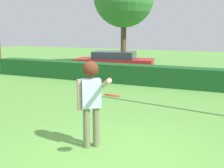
{
  "coord_description": "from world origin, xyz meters",
  "views": [
    {
      "loc": [
        2.28,
        -4.68,
        2.36
      ],
      "look_at": [
        -0.48,
        1.24,
        1.15
      ],
      "focal_mm": 46.27,
      "sensor_mm": 36.0,
      "label": 1
    }
  ],
  "objects": [
    {
      "name": "ground_plane",
      "position": [
        0.0,
        0.0,
        0.0
      ],
      "size": [
        60.0,
        60.0,
        0.0
      ],
      "primitive_type": "plane",
      "color": "#5D9C41"
    },
    {
      "name": "person",
      "position": [
        -0.47,
        0.23,
        1.12
      ],
      "size": [
        0.82,
        0.53,
        1.78
      ],
      "color": "#707153",
      "rests_on": "ground"
    },
    {
      "name": "frisbee",
      "position": [
        0.24,
        -0.3,
        1.26
      ],
      "size": [
        0.27,
        0.27,
        0.1
      ],
      "color": "red"
    },
    {
      "name": "hedge_row",
      "position": [
        0.0,
        7.38,
        0.42
      ],
      "size": [
        19.81,
        0.9,
        0.85
      ],
      "primitive_type": "cube",
      "color": "#1A5122",
      "rests_on": "ground"
    },
    {
      "name": "parked_car_red",
      "position": [
        -4.24,
        9.64,
        0.69
      ],
      "size": [
        4.46,
        2.53,
        1.25
      ],
      "color": "#B21E1E",
      "rests_on": "ground"
    }
  ]
}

